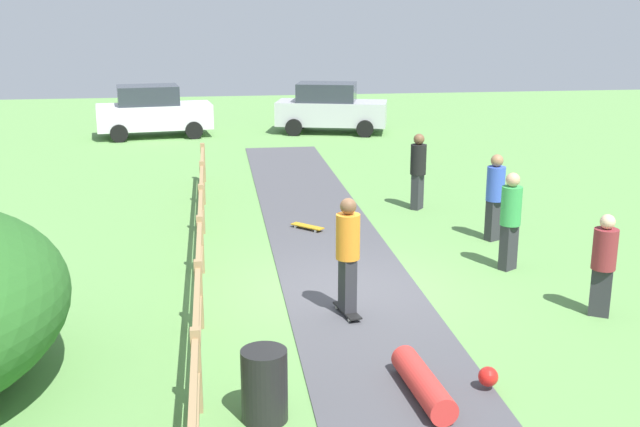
{
  "coord_description": "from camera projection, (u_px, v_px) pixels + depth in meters",
  "views": [
    {
      "loc": [
        -2.3,
        -12.54,
        4.84
      ],
      "look_at": [
        -0.34,
        1.5,
        1.0
      ],
      "focal_mm": 43.49,
      "sensor_mm": 36.0,
      "label": 1
    }
  ],
  "objects": [
    {
      "name": "ground_plane",
      "position": [
        351.0,
        290.0,
        13.56
      ],
      "size": [
        60.0,
        60.0,
        0.0
      ],
      "primitive_type": "plane",
      "color": "#60934C"
    },
    {
      "name": "asphalt_path",
      "position": [
        351.0,
        289.0,
        13.56
      ],
      "size": [
        2.4,
        28.0,
        0.02
      ],
      "primitive_type": "cube",
      "color": "#47474C",
      "rests_on": "ground_plane"
    },
    {
      "name": "wooden_fence",
      "position": [
        200.0,
        260.0,
        13.04
      ],
      "size": [
        0.12,
        18.12,
        1.1
      ],
      "color": "#997A51",
      "rests_on": "ground_plane"
    },
    {
      "name": "trash_bin",
      "position": [
        264.0,
        385.0,
        9.23
      ],
      "size": [
        0.56,
        0.56,
        0.9
      ],
      "primitive_type": "cylinder",
      "color": "black",
      "rests_on": "ground_plane"
    },
    {
      "name": "skater_riding",
      "position": [
        348.0,
        250.0,
        12.16
      ],
      "size": [
        0.45,
        0.82,
        1.93
      ],
      "color": "black",
      "rests_on": "asphalt_path"
    },
    {
      "name": "skater_fallen",
      "position": [
        428.0,
        383.0,
        9.81
      ],
      "size": [
        1.25,
        1.56,
        0.36
      ],
      "color": "red",
      "rests_on": "asphalt_path"
    },
    {
      "name": "skateboard_loose",
      "position": [
        307.0,
        226.0,
        17.12
      ],
      "size": [
        0.71,
        0.71,
        0.08
      ],
      "color": "#BF8C19",
      "rests_on": "asphalt_path"
    },
    {
      "name": "bystander_blue",
      "position": [
        495.0,
        193.0,
        16.17
      ],
      "size": [
        0.51,
        0.51,
        1.85
      ],
      "color": "#2D2D33",
      "rests_on": "ground_plane"
    },
    {
      "name": "bystander_green",
      "position": [
        511.0,
        216.0,
        14.36
      ],
      "size": [
        0.53,
        0.53,
        1.86
      ],
      "color": "#2D2D33",
      "rests_on": "ground_plane"
    },
    {
      "name": "bystander_maroon",
      "position": [
        604.0,
        261.0,
        12.23
      ],
      "size": [
        0.52,
        0.52,
        1.68
      ],
      "color": "#2D2D33",
      "rests_on": "ground_plane"
    },
    {
      "name": "bystander_black",
      "position": [
        418.0,
        168.0,
        18.65
      ],
      "size": [
        0.54,
        0.54,
        1.85
      ],
      "color": "#2D2D33",
      "rests_on": "ground_plane"
    },
    {
      "name": "parked_car_white",
      "position": [
        153.0,
        111.0,
        28.95
      ],
      "size": [
        4.39,
        2.43,
        1.92
      ],
      "color": "silver",
      "rests_on": "ground_plane"
    },
    {
      "name": "parked_car_silver",
      "position": [
        330.0,
        108.0,
        29.87
      ],
      "size": [
        4.49,
        2.79,
        1.92
      ],
      "color": "#B7B7BC",
      "rests_on": "ground_plane"
    }
  ]
}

